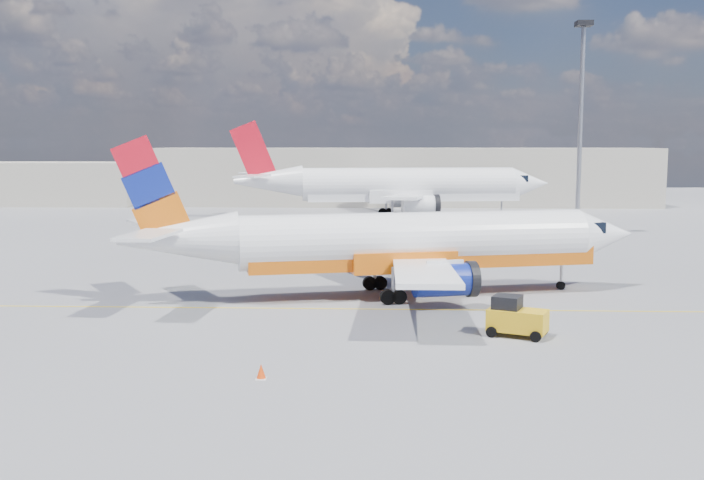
{
  "coord_description": "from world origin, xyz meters",
  "views": [
    {
      "loc": [
        2.64,
        -37.12,
        8.56
      ],
      "look_at": [
        0.97,
        4.08,
        3.5
      ],
      "focal_mm": 40.0,
      "sensor_mm": 36.0,
      "label": 1
    }
  ],
  "objects_px": {
    "main_jet": "(399,243)",
    "second_jet": "(398,186)",
    "traffic_cone": "(261,372)",
    "gse_tug": "(516,317)"
  },
  "relations": [
    {
      "from": "main_jet",
      "to": "second_jet",
      "type": "bearing_deg",
      "value": 75.11
    },
    {
      "from": "main_jet",
      "to": "second_jet",
      "type": "relative_size",
      "value": 0.81
    },
    {
      "from": "traffic_cone",
      "to": "gse_tug",
      "type": "bearing_deg",
      "value": 33.53
    },
    {
      "from": "second_jet",
      "to": "gse_tug",
      "type": "height_order",
      "value": "second_jet"
    },
    {
      "from": "main_jet",
      "to": "gse_tug",
      "type": "xyz_separation_m",
      "value": [
        5.08,
        -9.1,
        -2.18
      ]
    },
    {
      "from": "gse_tug",
      "to": "second_jet",
      "type": "bearing_deg",
      "value": 118.0
    },
    {
      "from": "traffic_cone",
      "to": "second_jet",
      "type": "bearing_deg",
      "value": 84.41
    },
    {
      "from": "second_jet",
      "to": "traffic_cone",
      "type": "distance_m",
      "value": 63.06
    },
    {
      "from": "second_jet",
      "to": "gse_tug",
      "type": "bearing_deg",
      "value": -93.2
    },
    {
      "from": "second_jet",
      "to": "traffic_cone",
      "type": "xyz_separation_m",
      "value": [
        -6.13,
        -62.67,
        -3.46
      ]
    }
  ]
}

